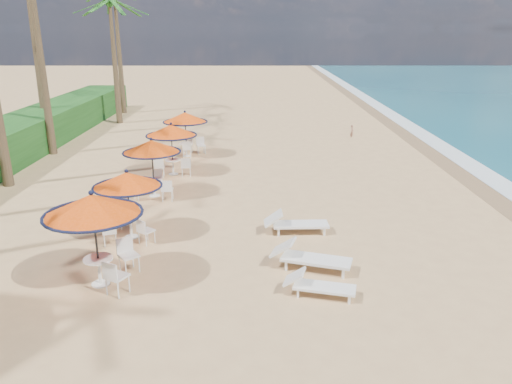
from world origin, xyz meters
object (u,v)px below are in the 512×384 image
at_px(station_4, 186,123).
at_px(lounger_mid, 308,257).
at_px(station_0, 96,213).
at_px(station_1, 126,188).
at_px(lounger_near, 317,285).
at_px(station_2, 152,154).
at_px(station_3, 171,135).
at_px(lounger_far, 294,223).

height_order(station_4, lounger_mid, station_4).
height_order(station_0, station_4, station_0).
distance_m(station_1, station_4, 10.64).
bearing_deg(station_1, lounger_near, -33.25).
height_order(station_2, lounger_near, station_2).
distance_m(station_2, lounger_near, 9.59).
relative_size(station_0, lounger_near, 1.39).
bearing_deg(station_2, station_0, -89.41).
distance_m(station_1, station_3, 7.16).
relative_size(station_2, lounger_far, 1.12).
bearing_deg(station_2, station_1, -89.40).
bearing_deg(lounger_near, station_4, 123.60).
bearing_deg(station_4, station_0, -91.61).
relative_size(station_3, lounger_far, 1.13).
bearing_deg(lounger_far, station_2, 142.51).
bearing_deg(lounger_near, station_2, 139.67).
height_order(station_2, station_4, station_4).
bearing_deg(station_1, station_2, 90.60).
distance_m(station_3, lounger_near, 12.06).
distance_m(station_1, lounger_far, 5.37).
distance_m(station_0, station_3, 10.18).
bearing_deg(lounger_far, lounger_mid, -87.60).
bearing_deg(station_1, station_3, 88.19).
distance_m(station_2, lounger_far, 6.57).
distance_m(lounger_near, lounger_far, 3.99).
height_order(station_1, station_2, station_2).
distance_m(lounger_mid, lounger_far, 2.55).
bearing_deg(lounger_mid, station_3, 136.47).
distance_m(station_0, station_1, 3.04).
bearing_deg(station_2, lounger_near, -54.30).
bearing_deg(station_4, station_3, -93.12).
distance_m(station_0, station_2, 7.13).
height_order(station_1, station_3, station_3).
bearing_deg(station_4, lounger_mid, -68.69).
distance_m(station_2, station_3, 3.06).
height_order(lounger_mid, lounger_far, lounger_mid).
bearing_deg(station_3, station_0, -91.10).
bearing_deg(station_3, lounger_mid, -60.92).
bearing_deg(station_0, station_4, 88.39).
xyz_separation_m(station_0, lounger_far, (5.17, 3.41, -1.60)).
xyz_separation_m(station_1, station_2, (-0.04, 4.10, 0.08)).
bearing_deg(lounger_near, station_0, -172.03).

